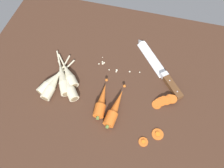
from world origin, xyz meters
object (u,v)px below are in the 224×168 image
Objects in this scene: whole_carrot_second at (115,109)px; parsnip_back at (69,86)px; parsnip_mid_left at (69,75)px; parsnip_outer at (63,79)px; chefs_knife at (157,65)px; carrot_slice_stack at (164,101)px; carrot_slice_stray_mid at (143,142)px; parsnip_front at (53,83)px; carrot_slice_stray_near at (158,134)px; parsnip_mid_right at (52,81)px; whole_carrot at (102,101)px.

parsnip_back is (-20.78, 5.12, -0.12)cm from whole_carrot_second.
whole_carrot_second is 1.25× the size of parsnip_mid_left.
parsnip_outer is (-24.35, 7.63, -0.12)cm from whole_carrot_second.
chefs_knife is 28.26cm from whole_carrot_second.
parsnip_outer is at bearing 144.96° from parsnip_back.
carrot_slice_stack reaches higher than carrot_slice_stray_mid.
parsnip_front is 2.48× the size of carrot_slice_stack.
parsnip_mid_left is 3.57× the size of carrot_slice_stray_near.
parsnip_front is at bearing 167.92° from carrot_slice_stray_near.
parsnip_outer is (-3.58, 2.51, -0.00)cm from parsnip_back.
parsnip_outer is (-37.11, -17.54, 1.33)cm from chefs_knife.
whole_carrot_second is 24.65cm from parsnip_mid_left.
parsnip_mid_left reaches higher than carrot_slice_stack.
carrot_slice_stray_near is at bearing -12.08° from parsnip_front.
parsnip_mid_right is 47.20cm from carrot_slice_stray_near.
whole_carrot is 4.12× the size of carrot_slice_stray_near.
parsnip_outer is at bearing -154.71° from chefs_knife.
whole_carrot is at bearing -7.46° from parsnip_front.
parsnip_mid_left is (-22.52, 10.01, -0.12)cm from whole_carrot_second.
parsnip_front is (-27.30, 4.60, -0.12)cm from whole_carrot_second.
whole_carrot_second is at bearing -13.85° from parsnip_back.
carrot_slice_stack is at bearing 15.80° from whole_carrot.
parsnip_back is at bearing 166.15° from whole_carrot_second.
parsnip_mid_right is at bearing -148.99° from parsnip_outer.
parsnip_mid_right is 5.74× the size of carrot_slice_stray_mid.
whole_carrot_second is 18.47cm from carrot_slice_stray_near.
chefs_knife reaches higher than carrot_slice_stray_mid.
carrot_slice_stray_near is at bearing -91.50° from carrot_slice_stack.
chefs_knife is at bearing 27.18° from parsnip_front.
carrot_slice_stray_mid is (40.37, -13.75, -1.62)cm from parsnip_front.
parsnip_outer is 42.42cm from carrot_slice_stack.
parsnip_mid_left is 42.96cm from carrot_slice_stray_near.
parsnip_mid_left reaches higher than carrot_slice_stray_mid.
parsnip_mid_right reaches higher than carrot_slice_stack.
parsnip_mid_left is at bearing 109.70° from parsnip_back.
chefs_knife is 17.46cm from carrot_slice_stack.
whole_carrot reaches higher than carrot_slice_stray_near.
chefs_knife is at bearing 23.25° from parsnip_mid_left.
carrot_slice_stray_mid is at bearing -89.48° from chefs_knife.
carrot_slice_stray_near is at bearing -80.73° from chefs_knife.
whole_carrot_second is 1.12× the size of parsnip_back.
whole_carrot is 5.15× the size of carrot_slice_stray_mid.
chefs_knife is 45.72cm from parsnip_mid_right.
chefs_knife is at bearing 30.87° from parsnip_back.
parsnip_front reaches higher than carrot_slice_stray_near.
parsnip_mid_right reaches higher than chefs_knife.
chefs_knife is 45.05cm from parsnip_front.
parsnip_outer is at bearing 45.84° from parsnip_front.
carrot_slice_stray_near is (42.04, -12.66, -1.62)cm from parsnip_outer.
carrot_slice_stray_mid is (33.85, -14.27, -1.62)cm from parsnip_back.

